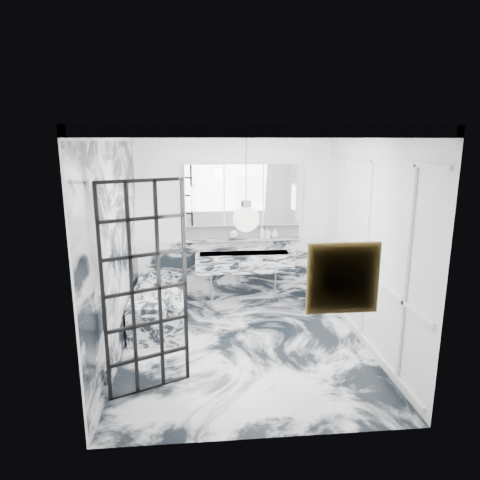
{
  "coord_description": "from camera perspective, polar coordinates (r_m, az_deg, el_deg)",
  "views": [
    {
      "loc": [
        -0.55,
        -5.19,
        2.68
      ],
      "look_at": [
        -0.02,
        0.5,
        1.35
      ],
      "focal_mm": 32.0,
      "sensor_mm": 36.0,
      "label": 1
    }
  ],
  "objects": [
    {
      "name": "marble_clad_left",
      "position": [
        5.46,
        -16.11,
        -1.62
      ],
      "size": [
        0.02,
        3.56,
        2.68
      ],
      "primitive_type": "cube",
      "color": "silver",
      "rests_on": "floor"
    },
    {
      "name": "sconce_left",
      "position": [
        6.88,
        -6.32,
        5.52
      ],
      "size": [
        0.07,
        0.07,
        0.4
      ],
      "primitive_type": "cylinder",
      "color": "white",
      "rests_on": "mirror_cabinet"
    },
    {
      "name": "wall_right",
      "position": [
        5.76,
        16.71,
        -0.29
      ],
      "size": [
        0.0,
        3.6,
        3.6
      ],
      "primitive_type": "plane",
      "rotation": [
        1.57,
        0.0,
        -1.57
      ],
      "color": "white",
      "rests_on": "floor"
    },
    {
      "name": "marble_clad_back",
      "position": [
        7.31,
        -0.79,
        -4.03
      ],
      "size": [
        3.18,
        0.05,
        1.05
      ],
      "primitive_type": "cube",
      "color": "silver",
      "rests_on": "floor"
    },
    {
      "name": "sconce_right",
      "position": [
        7.05,
        7.2,
        5.67
      ],
      "size": [
        0.07,
        0.07,
        0.4
      ],
      "primitive_type": "cylinder",
      "color": "white",
      "rests_on": "mirror_cabinet"
    },
    {
      "name": "wall_left",
      "position": [
        5.45,
        -16.3,
        -1.01
      ],
      "size": [
        0.0,
        3.6,
        3.6
      ],
      "primitive_type": "plane",
      "rotation": [
        1.57,
        0.0,
        1.57
      ],
      "color": "white",
      "rests_on": "floor"
    },
    {
      "name": "floor",
      "position": [
        5.87,
        0.64,
        -14.06
      ],
      "size": [
        3.6,
        3.6,
        0.0
      ],
      "primitive_type": "plane",
      "color": "silver",
      "rests_on": "ground"
    },
    {
      "name": "ledge",
      "position": [
        7.13,
        0.43,
        0.06
      ],
      "size": [
        1.9,
        0.14,
        0.04
      ],
      "primitive_type": "cube",
      "color": "silver",
      "rests_on": "wall_back"
    },
    {
      "name": "wall_back",
      "position": [
        7.13,
        -0.83,
        2.77
      ],
      "size": [
        3.6,
        0.0,
        3.6
      ],
      "primitive_type": "plane",
      "rotation": [
        1.57,
        0.0,
        0.0
      ],
      "color": "white",
      "rests_on": "floor"
    },
    {
      "name": "trough_sink",
      "position": [
        7.06,
        0.56,
        -2.93
      ],
      "size": [
        1.6,
        0.45,
        0.3
      ],
      "primitive_type": "cube",
      "color": "silver",
      "rests_on": "wall_back"
    },
    {
      "name": "artwork",
      "position": [
        3.82,
        13.57,
        -4.96
      ],
      "size": [
        0.54,
        0.05,
        0.54
      ],
      "primitive_type": "cube",
      "color": "#B65D12",
      "rests_on": "wall_front"
    },
    {
      "name": "bathtub",
      "position": [
        6.57,
        -10.54,
        -8.58
      ],
      "size": [
        0.75,
        1.65,
        0.55
      ],
      "primitive_type": "cube",
      "color": "silver",
      "rests_on": "floor"
    },
    {
      "name": "wall_front",
      "position": [
        3.67,
        3.62,
        -7.34
      ],
      "size": [
        3.6,
        0.0,
        3.6
      ],
      "primitive_type": "plane",
      "rotation": [
        -1.57,
        0.0,
        0.0
      ],
      "color": "white",
      "rests_on": "floor"
    },
    {
      "name": "ceiling",
      "position": [
        5.22,
        0.72,
        14.43
      ],
      "size": [
        3.6,
        3.6,
        0.0
      ],
      "primitive_type": "plane",
      "rotation": [
        3.14,
        0.0,
        0.0
      ],
      "color": "white",
      "rests_on": "wall_back"
    },
    {
      "name": "crittall_door",
      "position": [
        4.62,
        -12.45,
        -6.56
      ],
      "size": [
        0.82,
        0.4,
        2.3
      ],
      "primitive_type": null,
      "rotation": [
        0.0,
        0.0,
        0.42
      ],
      "color": "black",
      "rests_on": "floor"
    },
    {
      "name": "face_pot",
      "position": [
        7.09,
        -0.86,
        0.76
      ],
      "size": [
        0.14,
        0.14,
        0.14
      ],
      "primitive_type": "sphere",
      "color": "white",
      "rests_on": "ledge"
    },
    {
      "name": "mirror_cabinet",
      "position": [
        7.0,
        0.44,
        6.06
      ],
      "size": [
        1.9,
        0.16,
        1.0
      ],
      "primitive_type": "cube",
      "color": "white",
      "rests_on": "wall_back"
    },
    {
      "name": "soap_bottle_a",
      "position": [
        7.13,
        2.94,
        1.13
      ],
      "size": [
        0.1,
        0.1,
        0.22
      ],
      "primitive_type": "imported",
      "rotation": [
        0.0,
        0.0,
        -0.14
      ],
      "color": "#8C5919",
      "rests_on": "ledge"
    },
    {
      "name": "soap_bottle_c",
      "position": [
        7.17,
        4.67,
        0.93
      ],
      "size": [
        0.16,
        0.16,
        0.16
      ],
      "primitive_type": "imported",
      "rotation": [
        0.0,
        0.0,
        -0.25
      ],
      "color": "silver",
      "rests_on": "ledge"
    },
    {
      "name": "subway_tile",
      "position": [
        7.16,
        0.39,
        1.23
      ],
      "size": [
        1.9,
        0.03,
        0.23
      ],
      "primitive_type": "cube",
      "color": "white",
      "rests_on": "wall_back"
    },
    {
      "name": "flower_vase",
      "position": [
        5.83,
        -9.01,
        -7.87
      ],
      "size": [
        0.08,
        0.08,
        0.12
      ],
      "primitive_type": "cylinder",
      "color": "silver",
      "rests_on": "bathtub"
    },
    {
      "name": "soap_bottle_b",
      "position": [
        7.15,
        3.63,
        1.0
      ],
      "size": [
        0.11,
        0.11,
        0.19
      ],
      "primitive_type": "imported",
      "rotation": [
        0.0,
        0.0,
        0.38
      ],
      "color": "#4C4C51",
      "rests_on": "ledge"
    },
    {
      "name": "panel_molding",
      "position": [
        5.78,
        16.46,
        -1.26
      ],
      "size": [
        0.03,
        3.4,
        2.3
      ],
      "primitive_type": "cube",
      "color": "white",
      "rests_on": "floor"
    },
    {
      "name": "pendant_light",
      "position": [
        4.05,
        0.81,
        2.85
      ],
      "size": [
        0.25,
        0.25,
        0.25
      ],
      "primitive_type": "sphere",
      "color": "white",
      "rests_on": "ceiling"
    },
    {
      "name": "amber_bottle",
      "position": [
        7.18,
        4.61,
        0.68
      ],
      "size": [
        0.04,
        0.04,
        0.1
      ],
      "primitive_type": "cylinder",
      "color": "#8C5919",
      "rests_on": "ledge"
    }
  ]
}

